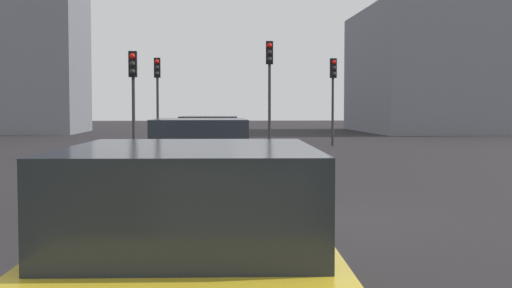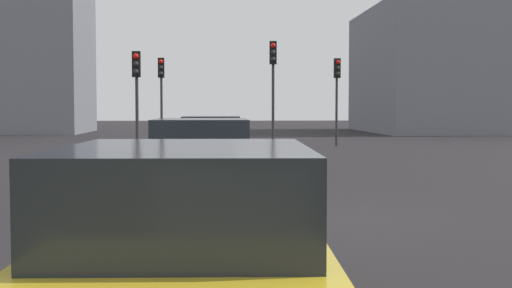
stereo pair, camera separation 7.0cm
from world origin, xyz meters
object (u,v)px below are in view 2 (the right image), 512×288
car_yellow_right_third (189,258)px  traffic_light_near_right (136,81)px  traffic_light_far_left (273,73)px  car_red_right_lead (212,144)px  car_grey_right_second (201,168)px  traffic_light_near_left (337,83)px  traffic_light_far_right (161,83)px

car_yellow_right_third → traffic_light_near_right: traffic_light_near_right is taller
traffic_light_far_left → traffic_light_near_right: bearing=-55.5°
car_red_right_lead → traffic_light_far_left: bearing=-16.2°
traffic_light_near_right → car_grey_right_second: bearing=13.6°
car_grey_right_second → traffic_light_far_left: traffic_light_far_left is taller
traffic_light_near_left → car_red_right_lead: bearing=-31.7°
car_red_right_lead → traffic_light_near_right: 5.77m
car_grey_right_second → car_yellow_right_third: 6.82m
car_red_right_lead → traffic_light_far_left: traffic_light_far_left is taller
traffic_light_near_right → traffic_light_far_left: bearing=121.0°
traffic_light_far_right → traffic_light_near_right: bearing=-1.0°
traffic_light_near_right → traffic_light_far_right: 7.32m
traffic_light_far_left → traffic_light_far_right: bearing=-128.2°
car_yellow_right_third → traffic_light_far_right: (26.69, 2.22, 2.16)m
traffic_light_near_left → traffic_light_near_right: (-7.23, 8.38, -0.21)m
car_grey_right_second → traffic_light_far_left: size_ratio=1.00×
car_yellow_right_third → traffic_light_far_left: 22.38m
traffic_light_near_right → traffic_light_far_left: (2.73, -5.02, 0.44)m
traffic_light_far_left → traffic_light_far_right: (4.58, 4.72, -0.23)m
car_yellow_right_third → car_grey_right_second: bearing=2.6°
car_grey_right_second → traffic_light_near_left: (19.79, -5.90, 2.14)m
car_grey_right_second → traffic_light_far_right: 20.11m
traffic_light_far_left → traffic_light_near_left: bearing=149.3°
car_red_right_lead → traffic_light_near_right: (4.74, 2.63, 1.96)m
car_red_right_lead → traffic_light_far_left: 8.20m
traffic_light_near_right → car_red_right_lead: bearing=31.5°
traffic_light_near_right → traffic_light_far_right: size_ratio=0.93×
traffic_light_near_left → traffic_light_far_right: traffic_light_near_left is taller
car_yellow_right_third → traffic_light_far_left: (22.11, -2.50, 2.39)m
car_red_right_lead → traffic_light_near_left: size_ratio=1.10×
car_yellow_right_third → traffic_light_far_right: 26.87m
traffic_light_near_left → car_grey_right_second: bearing=-22.7°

